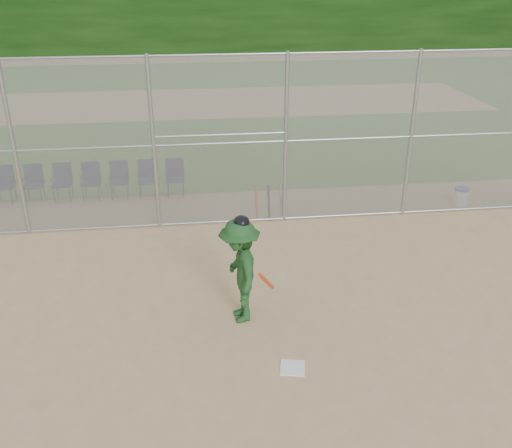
{
  "coord_description": "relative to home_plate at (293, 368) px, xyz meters",
  "views": [
    {
      "loc": [
        -1.25,
        -7.49,
        5.76
      ],
      "look_at": [
        0.0,
        2.5,
        1.1
      ],
      "focal_mm": 40.0,
      "sensor_mm": 36.0,
      "label": 1
    }
  ],
  "objects": [
    {
      "name": "chair_5",
      "position": [
        -2.55,
        7.52,
        0.47
      ],
      "size": [
        0.54,
        0.52,
        0.96
      ],
      "primitive_type": null,
      "color": "#10153D",
      "rests_on": "ground"
    },
    {
      "name": "water_cooler",
      "position": [
        5.52,
        5.94,
        0.22
      ],
      "size": [
        0.36,
        0.36,
        0.45
      ],
      "color": "white",
      "rests_on": "ground"
    },
    {
      "name": "chair_0",
      "position": [
        -6.22,
        7.52,
        0.47
      ],
      "size": [
        0.54,
        0.52,
        0.96
      ],
      "primitive_type": null,
      "color": "#10153D",
      "rests_on": "ground"
    },
    {
      "name": "chair_3",
      "position": [
        -4.02,
        7.52,
        0.47
      ],
      "size": [
        0.54,
        0.52,
        0.96
      ],
      "primitive_type": null,
      "color": "#10153D",
      "rests_on": "ground"
    },
    {
      "name": "chair_1",
      "position": [
        -5.49,
        7.52,
        0.47
      ],
      "size": [
        0.54,
        0.52,
        0.96
      ],
      "primitive_type": null,
      "color": "#10153D",
      "rests_on": "ground"
    },
    {
      "name": "backstop_fence",
      "position": [
        -0.2,
        5.52,
        2.06
      ],
      "size": [
        16.09,
        0.09,
        4.0
      ],
      "color": "gray",
      "rests_on": "ground"
    },
    {
      "name": "grass_strip",
      "position": [
        -0.2,
        18.52,
        -0.0
      ],
      "size": [
        100.0,
        100.0,
        0.0
      ],
      "primitive_type": "plane",
      "color": "#34671F",
      "rests_on": "ground"
    },
    {
      "name": "chair_2",
      "position": [
        -4.75,
        7.52,
        0.47
      ],
      "size": [
        0.54,
        0.52,
        0.96
      ],
      "primitive_type": null,
      "color": "#10153D",
      "rests_on": "ground"
    },
    {
      "name": "batter_at_plate",
      "position": [
        -0.67,
        1.48,
        0.95
      ],
      "size": [
        0.99,
        1.35,
        1.98
      ],
      "color": "#1D481E",
      "rests_on": "ground"
    },
    {
      "name": "dirt_patch_far",
      "position": [
        -0.2,
        18.52,
        0.0
      ],
      "size": [
        24.0,
        24.0,
        0.0
      ],
      "primitive_type": "plane",
      "color": "tan",
      "rests_on": "ground"
    },
    {
      "name": "chair_4",
      "position": [
        -3.28,
        7.52,
        0.47
      ],
      "size": [
        0.54,
        0.52,
        0.96
      ],
      "primitive_type": null,
      "color": "#10153D",
      "rests_on": "ground"
    },
    {
      "name": "ground",
      "position": [
        -0.2,
        0.52,
        -0.01
      ],
      "size": [
        100.0,
        100.0,
        0.0
      ],
      "primitive_type": "plane",
      "color": "tan",
      "rests_on": "ground"
    },
    {
      "name": "spare_bats",
      "position": [
        0.45,
        5.68,
        0.4
      ],
      "size": [
        0.66,
        0.39,
        0.82
      ],
      "color": "#D84C14",
      "rests_on": "ground"
    },
    {
      "name": "home_plate",
      "position": [
        0.0,
        0.0,
        0.0
      ],
      "size": [
        0.45,
        0.45,
        0.02
      ],
      "primitive_type": "cube",
      "rotation": [
        0.0,
        0.0,
        -0.22
      ],
      "color": "white",
      "rests_on": "ground"
    },
    {
      "name": "chair_6",
      "position": [
        -1.81,
        7.52,
        0.47
      ],
      "size": [
        0.54,
        0.52,
        0.96
      ],
      "primitive_type": null,
      "color": "#10153D",
      "rests_on": "ground"
    }
  ]
}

